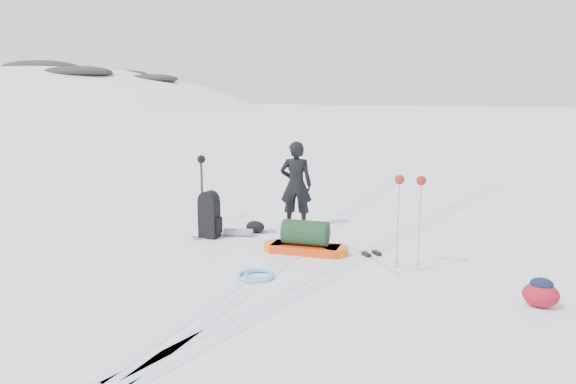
# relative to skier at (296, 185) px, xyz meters

# --- Properties ---
(ground) EXTENTS (200.00, 200.00, 0.00)m
(ground) POSITION_rel_skier_xyz_m (0.68, -1.23, -0.84)
(ground) COLOR white
(ground) RESTS_ON ground
(ski_tracks) EXTENTS (3.38, 17.97, 0.01)m
(ski_tracks) POSITION_rel_skier_xyz_m (1.29, -0.35, -0.84)
(ski_tracks) COLOR silver
(ski_tracks) RESTS_ON ground
(skier) EXTENTS (0.71, 0.58, 1.69)m
(skier) POSITION_rel_skier_xyz_m (0.00, 0.00, 0.00)
(skier) COLOR black
(skier) RESTS_ON ground
(pulk_sled) EXTENTS (1.47, 0.63, 0.54)m
(pulk_sled) POSITION_rel_skier_xyz_m (0.88, -1.51, -0.63)
(pulk_sled) COLOR #F13A0E
(pulk_sled) RESTS_ON ground
(expedition_rucksack) EXTENTS (0.87, 0.59, 0.86)m
(expedition_rucksack) POSITION_rel_skier_xyz_m (-1.02, -1.34, -0.45)
(expedition_rucksack) COLOR black
(expedition_rucksack) RESTS_ON ground
(ski_poles_black) EXTENTS (0.18, 0.17, 1.36)m
(ski_poles_black) POSITION_rel_skier_xyz_m (-1.94, -0.34, 0.27)
(ski_poles_black) COLOR black
(ski_poles_black) RESTS_ON ground
(ski_poles_silver) EXTENTS (0.45, 0.19, 1.41)m
(ski_poles_silver) POSITION_rel_skier_xyz_m (2.59, -1.63, 0.34)
(ski_poles_silver) COLOR #ACADB3
(ski_poles_silver) RESTS_ON ground
(touring_skis_grey) EXTENTS (1.25, 1.31, 0.06)m
(touring_skis_grey) POSITION_rel_skier_xyz_m (-0.77, -1.01, -0.83)
(touring_skis_grey) COLOR #93949B
(touring_skis_grey) RESTS_ON ground
(touring_skis_white) EXTENTS (1.61, 1.53, 0.07)m
(touring_skis_white) POSITION_rel_skier_xyz_m (1.92, -1.23, -0.83)
(touring_skis_white) COLOR silver
(touring_skis_white) RESTS_ON ground
(rope_coil) EXTENTS (0.72, 0.72, 0.07)m
(rope_coil) POSITION_rel_skier_xyz_m (0.77, -2.95, -0.81)
(rope_coil) COLOR #5FBBE9
(rope_coil) RESTS_ON ground
(small_daypack) EXTENTS (0.53, 0.49, 0.37)m
(small_daypack) POSITION_rel_skier_xyz_m (4.44, -2.39, -0.66)
(small_daypack) COLOR maroon
(small_daypack) RESTS_ON ground
(thermos_pair) EXTENTS (0.23, 0.20, 0.27)m
(thermos_pair) POSITION_rel_skier_xyz_m (-1.14, -1.31, -0.72)
(thermos_pair) COLOR slate
(thermos_pair) RESTS_ON ground
(stuff_sack) EXTENTS (0.42, 0.35, 0.23)m
(stuff_sack) POSITION_rel_skier_xyz_m (-0.51, -0.71, -0.73)
(stuff_sack) COLOR black
(stuff_sack) RESTS_ON ground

